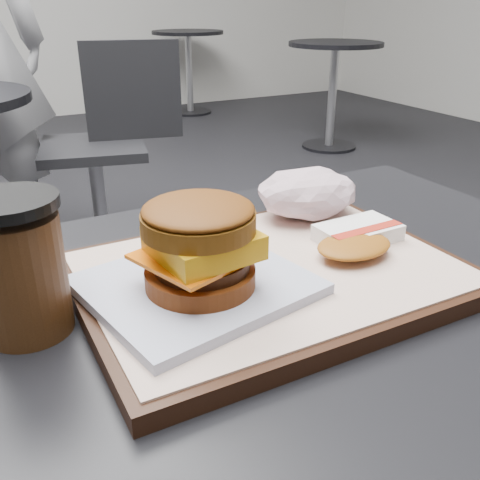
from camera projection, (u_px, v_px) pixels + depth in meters
name	position (u px, v px, depth m)	size (l,w,h in m)	color
customer_table	(280.00, 440.00, 0.60)	(0.80, 0.60, 0.77)	#A5A5AA
serving_tray	(270.00, 275.00, 0.55)	(0.38, 0.28, 0.02)	black
breakfast_sandwich	(199.00, 255.00, 0.48)	(0.22, 0.20, 0.09)	silver
hash_brown	(356.00, 238.00, 0.58)	(0.12, 0.09, 0.02)	white
crumpled_wrapper	(308.00, 193.00, 0.66)	(0.13, 0.10, 0.06)	silver
coffee_cup	(20.00, 269.00, 0.45)	(0.08, 0.08, 0.12)	#3A1F0E
neighbor_chair	(108.00, 134.00, 2.24)	(0.64, 0.51, 0.88)	#96969A
bg_table_near	(334.00, 70.00, 3.80)	(0.66, 0.66, 0.75)	black
bg_table_far	(188.00, 52.00, 4.99)	(0.66, 0.66, 0.75)	black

